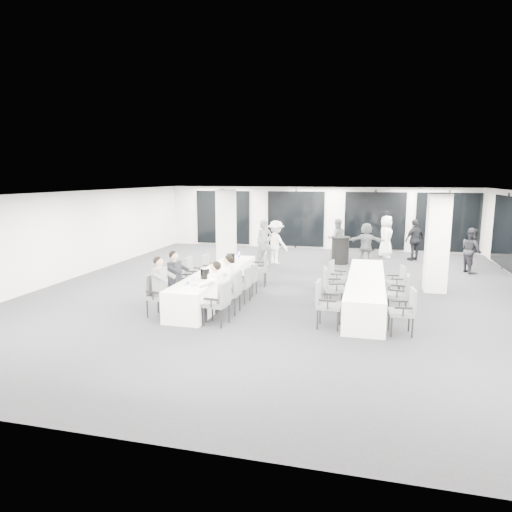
{
  "coord_description": "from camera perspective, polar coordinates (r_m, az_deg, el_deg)",
  "views": [
    {
      "loc": [
        2.36,
        -12.68,
        3.28
      ],
      "look_at": [
        -0.81,
        -0.2,
        1.02
      ],
      "focal_mm": 32.0,
      "sensor_mm": 36.0,
      "label": 1
    }
  ],
  "objects": [
    {
      "name": "standing_guest_b",
      "position": [
        18.59,
        10.06,
        2.49
      ],
      "size": [
        1.0,
        0.78,
        1.82
      ],
      "primitive_type": "imported",
      "rotation": [
        0.0,
        0.0,
        3.45
      ],
      "color": "slate",
      "rests_on": "floor"
    },
    {
      "name": "chair_side_right_mid",
      "position": [
        11.48,
        17.69,
        -4.27
      ],
      "size": [
        0.53,
        0.58,
        0.97
      ],
      "rotation": [
        0.0,
        0.0,
        1.47
      ],
      "color": "#53565B",
      "rests_on": "floor"
    },
    {
      "name": "banquet_table_side",
      "position": [
        12.02,
        13.53,
        -4.3
      ],
      "size": [
        0.9,
        5.0,
        0.75
      ],
      "primitive_type": "cube",
      "color": "white",
      "rests_on": "floor"
    },
    {
      "name": "ice_bucket_far",
      "position": [
        13.5,
        -3.16,
        -0.26
      ],
      "size": [
        0.24,
        0.24,
        0.27
      ],
      "primitive_type": "cylinder",
      "color": "black",
      "rests_on": "banquet_table_main"
    },
    {
      "name": "chair_main_right_fourth",
      "position": [
        12.69,
        -0.67,
        -2.72
      ],
      "size": [
        0.46,
        0.51,
        0.86
      ],
      "rotation": [
        0.0,
        0.0,
        1.5
      ],
      "color": "#53565B",
      "rests_on": "floor"
    },
    {
      "name": "plate_c",
      "position": [
        11.97,
        -5.68,
        -2.22
      ],
      "size": [
        0.22,
        0.22,
        0.03
      ],
      "color": "white",
      "rests_on": "banquet_table_main"
    },
    {
      "name": "standing_guest_d",
      "position": [
        18.91,
        19.24,
        2.24
      ],
      "size": [
        1.21,
        1.17,
        1.84
      ],
      "primitive_type": "imported",
      "rotation": [
        0.0,
        0.0,
        3.87
      ],
      "color": "black",
      "rests_on": "floor"
    },
    {
      "name": "chair_main_left_near",
      "position": [
        11.04,
        -12.34,
        -4.5
      ],
      "size": [
        0.58,
        0.62,
        0.99
      ],
      "rotation": [
        0.0,
        0.0,
        -1.74
      ],
      "color": "#53565B",
      "rests_on": "floor"
    },
    {
      "name": "seated_guest_d",
      "position": [
        10.99,
        -3.86,
        -3.02
      ],
      "size": [
        0.5,
        0.38,
        1.44
      ],
      "rotation": [
        0.0,
        0.0,
        1.57
      ],
      "color": "white",
      "rests_on": "floor"
    },
    {
      "name": "standing_guest_h",
      "position": [
        17.21,
        25.33,
        0.98
      ],
      "size": [
        0.76,
        0.97,
        1.76
      ],
      "primitive_type": "imported",
      "rotation": [
        0.0,
        0.0,
        1.9
      ],
      "color": "black",
      "rests_on": "floor"
    },
    {
      "name": "chair_side_left_near",
      "position": [
        10.11,
        8.61,
        -5.58
      ],
      "size": [
        0.53,
        0.59,
        1.03
      ],
      "rotation": [
        0.0,
        0.0,
        -1.59
      ],
      "color": "#53565B",
      "rests_on": "floor"
    },
    {
      "name": "standing_guest_c",
      "position": [
        17.21,
        2.51,
        2.08
      ],
      "size": [
        1.34,
        1.1,
        1.85
      ],
      "primitive_type": "imported",
      "rotation": [
        0.0,
        0.0,
        2.64
      ],
      "color": "white",
      "rests_on": "floor"
    },
    {
      "name": "seated_guest_c",
      "position": [
        10.17,
        -5.43,
        -4.11
      ],
      "size": [
        0.5,
        0.38,
        1.44
      ],
      "rotation": [
        0.0,
        0.0,
        1.57
      ],
      "color": "white",
      "rests_on": "floor"
    },
    {
      "name": "chair_main_right_mid",
      "position": [
        11.95,
        -1.61,
        -3.34
      ],
      "size": [
        0.51,
        0.56,
        0.93
      ],
      "rotation": [
        0.0,
        0.0,
        1.48
      ],
      "color": "#53565B",
      "rests_on": "floor"
    },
    {
      "name": "chair_main_right_far",
      "position": [
        13.77,
        0.62,
        -1.33
      ],
      "size": [
        0.59,
        0.63,
        1.02
      ],
      "rotation": [
        0.0,
        0.0,
        1.74
      ],
      "color": "#53565B",
      "rests_on": "floor"
    },
    {
      "name": "seated_guest_a",
      "position": [
        10.9,
        -11.63,
        -3.32
      ],
      "size": [
        0.5,
        0.38,
        1.44
      ],
      "rotation": [
        0.0,
        0.0,
        -1.57
      ],
      "color": "slate",
      "rests_on": "floor"
    },
    {
      "name": "seated_guest_b",
      "position": [
        11.64,
        -9.84,
        -2.41
      ],
      "size": [
        0.5,
        0.38,
        1.44
      ],
      "rotation": [
        0.0,
        0.0,
        -1.57
      ],
      "color": "black",
      "rests_on": "floor"
    },
    {
      "name": "chair_side_left_mid",
      "position": [
        11.62,
        9.4,
        -3.57
      ],
      "size": [
        0.62,
        0.65,
        1.03
      ],
      "rotation": [
        0.0,
        0.0,
        -1.34
      ],
      "color": "#53565B",
      "rests_on": "floor"
    },
    {
      "name": "wine_glass",
      "position": [
        10.15,
        -7.9,
        -3.64
      ],
      "size": [
        0.08,
        0.08,
        0.21
      ],
      "color": "silver",
      "rests_on": "banquet_table_main"
    },
    {
      "name": "column_left",
      "position": [
        16.8,
        -3.75,
        3.52
      ],
      "size": [
        0.6,
        0.6,
        2.8
      ],
      "primitive_type": "cube",
      "color": "silver",
      "rests_on": "floor"
    },
    {
      "name": "chair_main_right_second",
      "position": [
        10.99,
        -2.99,
        -4.23
      ],
      "size": [
        0.52,
        0.58,
        1.03
      ],
      "rotation": [
        0.0,
        0.0,
        1.57
      ],
      "color": "#53565B",
      "rests_on": "floor"
    },
    {
      "name": "standing_guest_a",
      "position": [
        16.76,
        1.05,
        2.01
      ],
      "size": [
        0.9,
        0.86,
        1.92
      ],
      "primitive_type": "imported",
      "rotation": [
        0.0,
        0.0,
        0.59
      ],
      "color": "slate",
      "rests_on": "floor"
    },
    {
      "name": "chair_side_right_near",
      "position": [
        10.04,
        18.19,
        -6.24
      ],
      "size": [
        0.54,
        0.59,
        0.99
      ],
      "rotation": [
        0.0,
        0.0,
        1.67
      ],
      "color": "#53565B",
      "rests_on": "floor"
    },
    {
      "name": "chair_main_left_far",
      "position": [
        14.26,
        -5.89,
        -1.33
      ],
      "size": [
        0.51,
        0.54,
        0.88
      ],
      "rotation": [
        0.0,
        0.0,
        -1.73
      ],
      "color": "#53565B",
      "rests_on": "floor"
    },
    {
      "name": "chair_main_left_mid",
      "position": [
        12.32,
        -9.32,
        -2.9
      ],
      "size": [
        0.6,
        0.63,
        0.99
      ],
      "rotation": [
        0.0,
        0.0,
        -1.33
      ],
      "color": "#53565B",
      "rests_on": "floor"
    },
    {
      "name": "water_bottle_a",
      "position": [
        10.74,
        -8.53,
        -3.21
      ],
      "size": [
        0.06,
        0.06,
        0.2
      ],
      "primitive_type": "cylinder",
      "color": "silver",
      "rests_on": "banquet_table_main"
    },
    {
      "name": "cocktail_table",
      "position": [
        17.52,
        10.48,
        0.73
      ],
      "size": [
        0.74,
        0.74,
        1.02
      ],
      "color": "black",
      "rests_on": "floor"
    },
    {
      "name": "chair_side_right_far",
      "position": [
        12.92,
        17.29,
        -2.86
      ],
      "size": [
        0.53,
        0.56,
        0.9
      ],
      "rotation": [
        0.0,
        0.0,
        1.76
      ],
      "color": "#53565B",
      "rests_on": "floor"
    },
    {
      "name": "room",
      "position": [
        14.0,
        8.07,
        2.1
      ],
      "size": [
        14.04,
        16.04,
        2.84
      ],
      "color": "#232328",
      "rests_on": "ground"
    },
    {
      "name": "chair_main_left_second",
      "position": [
        11.77,
        -10.51,
        -3.89
      ],
      "size": [
        0.49,
        0.53,
        0.87
      ],
      "rotation": [
        0.0,
        0.0,
        -1.44
      ],
      "color": "#53565B",
      "rests_on": "floor"
    },
    {
      "name": "chair_main_right_near",
      "position": [
        10.17,
        -4.53,
        -5.54
      ],
      "size": [
        0.56,
        0.6,
        0.99
      ],
      "rotation": [
        0.0,
        0.0,
        1.45
      ],
      "color": "#53565B",
      "rests_on": "floor"
    },
    {
      "name": "ice_bucket_near",
      "position": [
        11.46,
        -6.4,
        -2.18
      ],
      "size": [
        0.23,
        0.23,
        0.26
      ],
      "primitive_type": "cylinder",
      "color": "black",
      "rests_on": "banquet_table_main"
    },
    {
      "name": "standing_guest_e",
      "position": [
        19.25,
        15.96,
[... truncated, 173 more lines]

